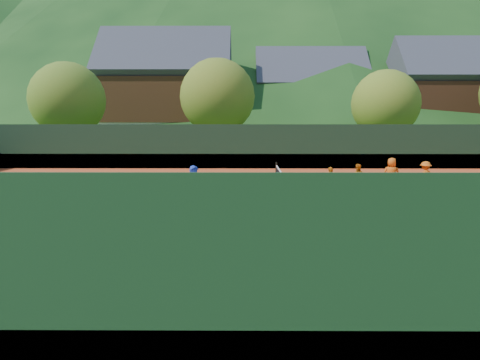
{
  "coord_description": "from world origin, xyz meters",
  "views": [
    {
      "loc": [
        -1.84,
        -17.03,
        3.71
      ],
      "look_at": [
        -1.94,
        0.0,
        1.07
      ],
      "focal_mm": 32.0,
      "sensor_mm": 36.0,
      "label": 1
    }
  ],
  "objects_px": {
    "student_d": "(425,177)",
    "chalet_mid": "(309,103)",
    "ball_hopper": "(46,211)",
    "student_a": "(357,178)",
    "coach": "(195,191)",
    "student_c": "(391,175)",
    "student_b": "(331,182)",
    "tennis_net": "(288,194)",
    "chalet_right": "(445,99)",
    "chalet_left": "(167,96)"
  },
  "relations": [
    {
      "from": "coach",
      "to": "student_c",
      "type": "bearing_deg",
      "value": 17.9
    },
    {
      "from": "student_d",
      "to": "chalet_left",
      "type": "relative_size",
      "value": 0.11
    },
    {
      "from": "coach",
      "to": "student_d",
      "type": "relative_size",
      "value": 1.26
    },
    {
      "from": "student_a",
      "to": "tennis_net",
      "type": "xyz_separation_m",
      "value": [
        -3.66,
        -3.21,
        -0.16
      ]
    },
    {
      "from": "ball_hopper",
      "to": "chalet_right",
      "type": "xyz_separation_m",
      "value": [
        27.83,
        34.34,
        4.49
      ]
    },
    {
      "from": "student_b",
      "to": "tennis_net",
      "type": "relative_size",
      "value": 0.11
    },
    {
      "from": "chalet_right",
      "to": "tennis_net",
      "type": "bearing_deg",
      "value": -123.69
    },
    {
      "from": "ball_hopper",
      "to": "chalet_right",
      "type": "bearing_deg",
      "value": 50.98
    },
    {
      "from": "tennis_net",
      "to": "chalet_mid",
      "type": "relative_size",
      "value": 0.95
    },
    {
      "from": "student_d",
      "to": "ball_hopper",
      "type": "xyz_separation_m",
      "value": [
        -14.7,
        -7.52,
        0.02
      ]
    },
    {
      "from": "student_c",
      "to": "ball_hopper",
      "type": "xyz_separation_m",
      "value": [
        -13.12,
        -7.6,
        -0.07
      ]
    },
    {
      "from": "student_b",
      "to": "student_d",
      "type": "xyz_separation_m",
      "value": [
        4.76,
        1.23,
        0.06
      ]
    },
    {
      "from": "student_c",
      "to": "tennis_net",
      "type": "height_order",
      "value": "student_c"
    },
    {
      "from": "student_b",
      "to": "chalet_left",
      "type": "relative_size",
      "value": 0.1
    },
    {
      "from": "student_d",
      "to": "coach",
      "type": "bearing_deg",
      "value": 8.46
    },
    {
      "from": "student_d",
      "to": "chalet_right",
      "type": "distance_m",
      "value": 30.19
    },
    {
      "from": "chalet_left",
      "to": "chalet_right",
      "type": "xyz_separation_m",
      "value": [
        30.0,
        0.0,
        -0.39
      ]
    },
    {
      "from": "student_c",
      "to": "tennis_net",
      "type": "bearing_deg",
      "value": 48.84
    },
    {
      "from": "student_a",
      "to": "chalet_left",
      "type": "relative_size",
      "value": 0.1
    },
    {
      "from": "student_c",
      "to": "tennis_net",
      "type": "xyz_separation_m",
      "value": [
        -5.29,
        -3.26,
        -0.32
      ]
    },
    {
      "from": "student_d",
      "to": "chalet_right",
      "type": "height_order",
      "value": "chalet_right"
    },
    {
      "from": "student_c",
      "to": "coach",
      "type": "bearing_deg",
      "value": 46.42
    },
    {
      "from": "student_a",
      "to": "chalet_right",
      "type": "relative_size",
      "value": 0.11
    },
    {
      "from": "student_d",
      "to": "chalet_right",
      "type": "xyz_separation_m",
      "value": [
        13.12,
        26.82,
        4.51
      ]
    },
    {
      "from": "chalet_left",
      "to": "chalet_right",
      "type": "relative_size",
      "value": 1.16
    },
    {
      "from": "student_b",
      "to": "tennis_net",
      "type": "height_order",
      "value": "student_b"
    },
    {
      "from": "ball_hopper",
      "to": "chalet_left",
      "type": "height_order",
      "value": "chalet_left"
    },
    {
      "from": "coach",
      "to": "chalet_left",
      "type": "height_order",
      "value": "chalet_left"
    },
    {
      "from": "student_b",
      "to": "student_c",
      "type": "height_order",
      "value": "student_c"
    },
    {
      "from": "tennis_net",
      "to": "coach",
      "type": "bearing_deg",
      "value": -154.6
    },
    {
      "from": "chalet_mid",
      "to": "student_d",
      "type": "bearing_deg",
      "value": -88.37
    },
    {
      "from": "coach",
      "to": "student_d",
      "type": "height_order",
      "value": "coach"
    },
    {
      "from": "coach",
      "to": "student_b",
      "type": "distance_m",
      "value": 6.78
    },
    {
      "from": "chalet_left",
      "to": "student_a",
      "type": "bearing_deg",
      "value": -62.99
    },
    {
      "from": "student_a",
      "to": "student_b",
      "type": "xyz_separation_m",
      "value": [
        -1.54,
        -1.26,
        0.01
      ]
    },
    {
      "from": "student_d",
      "to": "tennis_net",
      "type": "relative_size",
      "value": 0.12
    },
    {
      "from": "student_c",
      "to": "tennis_net",
      "type": "relative_size",
      "value": 0.14
    },
    {
      "from": "student_a",
      "to": "chalet_right",
      "type": "bearing_deg",
      "value": -108.93
    },
    {
      "from": "student_b",
      "to": "student_c",
      "type": "distance_m",
      "value": 3.43
    },
    {
      "from": "student_d",
      "to": "ball_hopper",
      "type": "distance_m",
      "value": 16.52
    },
    {
      "from": "student_a",
      "to": "tennis_net",
      "type": "relative_size",
      "value": 0.11
    },
    {
      "from": "ball_hopper",
      "to": "student_a",
      "type": "bearing_deg",
      "value": 33.35
    },
    {
      "from": "coach",
      "to": "student_b",
      "type": "relative_size",
      "value": 1.36
    },
    {
      "from": "student_c",
      "to": "student_d",
      "type": "distance_m",
      "value": 1.59
    },
    {
      "from": "ball_hopper",
      "to": "student_d",
      "type": "bearing_deg",
      "value": 27.1
    },
    {
      "from": "student_a",
      "to": "tennis_net",
      "type": "bearing_deg",
      "value": 53.78
    },
    {
      "from": "student_d",
      "to": "chalet_mid",
      "type": "relative_size",
      "value": 0.12
    },
    {
      "from": "student_b",
      "to": "chalet_right",
      "type": "bearing_deg",
      "value": -141.42
    },
    {
      "from": "ball_hopper",
      "to": "chalet_mid",
      "type": "xyz_separation_m",
      "value": [
        13.83,
        38.34,
        4.22
      ]
    },
    {
      "from": "coach",
      "to": "chalet_right",
      "type": "xyz_separation_m",
      "value": [
        23.59,
        31.7,
        4.32
      ]
    }
  ]
}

